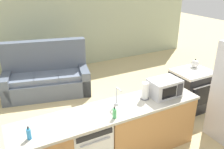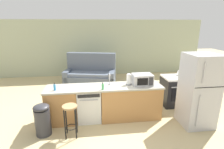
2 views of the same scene
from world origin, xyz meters
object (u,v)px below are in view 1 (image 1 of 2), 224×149
soap_bottle (115,113)px  couch (47,77)px  stove_range (190,90)px  dish_soap_bottle (29,134)px  dishwasher (87,144)px  microwave (164,87)px  paper_towel_roll (145,91)px  kettle (195,64)px

soap_bottle → couch: (-0.27, 3.01, -0.58)m
stove_range → dish_soap_bottle: size_ratio=5.11×
dishwasher → soap_bottle: size_ratio=4.77×
microwave → paper_towel_roll: bearing=172.2°
kettle → couch: bearing=141.9°
dishwasher → paper_towel_roll: (1.03, 0.05, 0.62)m
stove_range → soap_bottle: size_ratio=5.11×
stove_range → couch: (-2.53, 2.25, -0.06)m
stove_range → couch: size_ratio=0.42×
paper_towel_roll → couch: couch is taller
dish_soap_bottle → stove_range: bearing=11.2°
dishwasher → microwave: 1.51m
dishwasher → kettle: size_ratio=4.10×
couch → kettle: bearing=-38.1°
stove_range → couch: 3.38m
paper_towel_roll → kettle: size_ratio=1.38×
kettle → stove_range: bearing=-142.3°
soap_bottle → dish_soap_bottle: same height
dishwasher → paper_towel_roll: 1.20m
paper_towel_roll → soap_bottle: paper_towel_roll is taller
paper_towel_roll → kettle: paper_towel_roll is taller
paper_towel_roll → couch: bearing=109.2°
stove_range → dish_soap_bottle: bearing=-168.8°
dish_soap_bottle → microwave: bearing=3.3°
dish_soap_bottle → soap_bottle: bearing=-4.4°
stove_range → soap_bottle: soap_bottle is taller
soap_bottle → dish_soap_bottle: (-1.13, 0.09, 0.00)m
stove_range → microwave: 1.46m
kettle → couch: couch is taller
microwave → couch: bearing=115.0°
kettle → microwave: bearing=-154.0°
stove_range → couch: bearing=138.4°
kettle → couch: size_ratio=0.10×
soap_bottle → kettle: 2.59m
stove_range → microwave: (-1.22, -0.55, 0.59)m
soap_bottle → dishwasher: bearing=148.0°
dishwasher → dish_soap_bottle: 0.97m
stove_range → couch: couch is taller
dishwasher → stove_range: size_ratio=0.93×
microwave → kettle: microwave is taller
dish_soap_bottle → couch: bearing=73.5°
stove_range → kettle: 0.58m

